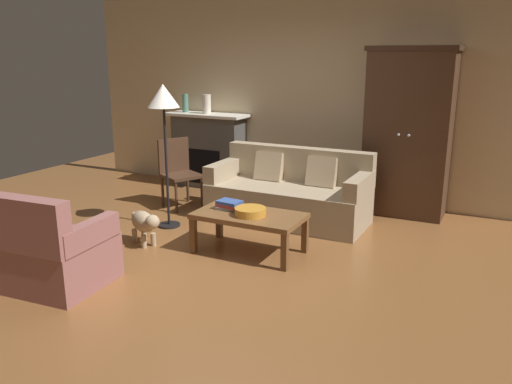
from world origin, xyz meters
The scene contains 14 objects.
ground_plane centered at (0.00, 0.00, 0.00)m, with size 9.60×9.60×0.00m, color brown.
back_wall centered at (0.00, 2.55, 1.40)m, with size 7.20×0.10×2.80m, color beige.
fireplace centered at (-1.55, 2.30, 0.57)m, with size 1.26×0.48×1.12m.
armoire centered at (1.40, 2.22, 1.04)m, with size 1.06×0.57×2.08m.
couch centered at (0.21, 1.33, 0.32)m, with size 1.92×0.86×0.86m.
coffee_table centered at (0.27, 0.14, 0.37)m, with size 1.10×0.60×0.42m.
fruit_bowl centered at (0.31, 0.09, 0.46)m, with size 0.32×0.32×0.08m, color orange.
book_stack centered at (0.01, 0.18, 0.47)m, with size 0.26×0.19×0.09m.
mantel_vase_jade centered at (-1.93, 2.28, 1.26)m, with size 0.09×0.09×0.27m, color slate.
mantel_vase_cream centered at (-1.55, 2.28, 1.26)m, with size 0.13×0.13×0.28m, color beige.
armchair_near_left centered at (-0.86, -1.33, 0.32)m, with size 0.83×0.83×0.88m.
side_chair_wooden centered at (-1.36, 1.22, 0.51)m, with size 0.59×0.59×0.90m.
floor_lamp centered at (-0.97, 0.46, 1.44)m, with size 0.36×0.36×1.66m.
dog centered at (-0.84, -0.16, 0.25)m, with size 0.52×0.37×0.39m.
Camera 1 is at (2.58, -4.30, 2.00)m, focal length 36.35 mm.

